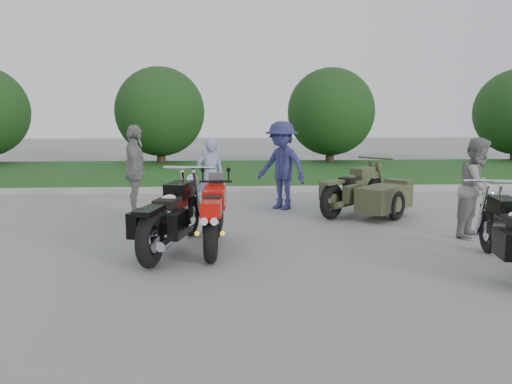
{
  "coord_description": "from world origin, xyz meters",
  "views": [
    {
      "loc": [
        -0.31,
        -7.15,
        2.01
      ],
      "look_at": [
        0.16,
        0.81,
        0.8
      ],
      "focal_mm": 35.0,
      "sensor_mm": 36.0,
      "label": 1
    }
  ],
  "objects": [
    {
      "name": "person_denim",
      "position": [
        0.87,
        3.58,
        0.95
      ],
      "size": [
        1.38,
        1.36,
        1.91
      ],
      "primitive_type": "imported",
      "rotation": [
        0.0,
        0.0,
        -0.76
      ],
      "color": "navy",
      "rests_on": "ground"
    },
    {
      "name": "curb",
      "position": [
        0.0,
        6.0,
        0.07
      ],
      "size": [
        60.0,
        0.3,
        0.15
      ],
      "primitive_type": "cube",
      "color": "#A6A39C",
      "rests_on": "ground"
    },
    {
      "name": "cruiser_left",
      "position": [
        -1.15,
        0.19,
        0.51
      ],
      "size": [
        0.74,
        2.54,
        0.99
      ],
      "rotation": [
        0.0,
        0.0,
        -0.23
      ],
      "color": "black",
      "rests_on": "ground"
    },
    {
      "name": "tree_mid_right",
      "position": [
        4.0,
        13.5,
        2.19
      ],
      "size": [
        3.6,
        3.6,
        4.0
      ],
      "color": "#3F2B1C",
      "rests_on": "ground"
    },
    {
      "name": "person_grey",
      "position": [
        3.86,
        0.84,
        0.83
      ],
      "size": [
        1.02,
        1.02,
        1.67
      ],
      "primitive_type": "imported",
      "rotation": [
        0.0,
        0.0,
        0.76
      ],
      "color": "gray",
      "rests_on": "ground"
    },
    {
      "name": "person_back",
      "position": [
        -2.16,
        2.98,
        0.92
      ],
      "size": [
        0.64,
        1.15,
        1.85
      ],
      "primitive_type": "imported",
      "rotation": [
        0.0,
        0.0,
        1.75
      ],
      "color": "gray",
      "rests_on": "ground"
    },
    {
      "name": "ground",
      "position": [
        0.0,
        0.0,
        0.0
      ],
      "size": [
        80.0,
        80.0,
        0.0
      ],
      "primitive_type": "plane",
      "color": "gray",
      "rests_on": "ground"
    },
    {
      "name": "cruiser_sidecar",
      "position": [
        2.59,
        2.64,
        0.44
      ],
      "size": [
        2.06,
        2.18,
        0.94
      ],
      "rotation": [
        0.0,
        0.0,
        -0.78
      ],
      "color": "black",
      "rests_on": "ground"
    },
    {
      "name": "grass_strip",
      "position": [
        0.0,
        10.15,
        0.07
      ],
      "size": [
        60.0,
        8.0,
        0.14
      ],
      "primitive_type": "cube",
      "color": "#2C6322",
      "rests_on": "ground"
    },
    {
      "name": "person_stripe",
      "position": [
        -0.65,
        3.14,
        0.79
      ],
      "size": [
        0.63,
        0.46,
        1.58
      ],
      "primitive_type": "imported",
      "rotation": [
        0.0,
        0.0,
        3.3
      ],
      "color": "#858BB6",
      "rests_on": "ground"
    },
    {
      "name": "tree_mid_left",
      "position": [
        -3.0,
        13.5,
        2.19
      ],
      "size": [
        3.6,
        3.6,
        4.0
      ],
      "color": "#3F2B1C",
      "rests_on": "ground"
    },
    {
      "name": "sportbike_red",
      "position": [
        -0.52,
        0.21,
        0.55
      ],
      "size": [
        0.36,
        1.96,
        0.93
      ],
      "rotation": [
        0.0,
        0.0,
        -0.04
      ],
      "color": "black",
      "rests_on": "ground"
    }
  ]
}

